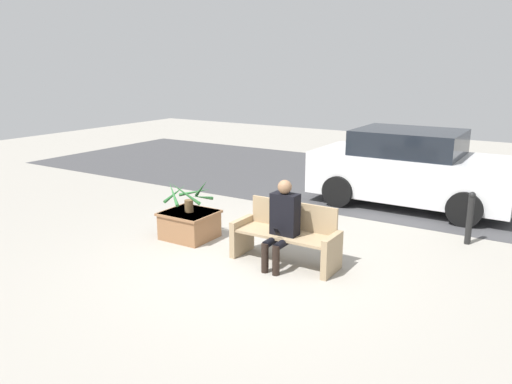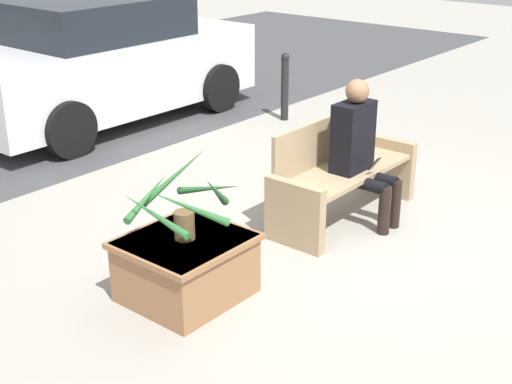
% 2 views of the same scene
% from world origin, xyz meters
% --- Properties ---
extents(ground_plane, '(30.00, 30.00, 0.00)m').
position_xyz_m(ground_plane, '(0.00, 0.00, 0.00)').
color(ground_plane, '#9E998E').
extents(road_surface, '(20.00, 6.00, 0.01)m').
position_xyz_m(road_surface, '(0.00, 5.94, 0.00)').
color(road_surface, '#424244').
rests_on(road_surface, ground_plane).
extents(bench, '(1.58, 0.56, 0.87)m').
position_xyz_m(bench, '(0.29, 0.32, 0.41)').
color(bench, tan).
rests_on(bench, ground_plane).
extents(person_seated, '(0.39, 0.56, 1.27)m').
position_xyz_m(person_seated, '(0.32, 0.15, 0.70)').
color(person_seated, black).
rests_on(person_seated, ground_plane).
extents(planter_box, '(0.84, 0.77, 0.46)m').
position_xyz_m(planter_box, '(-1.58, 0.38, 0.25)').
color(planter_box, '#936642').
rests_on(planter_box, ground_plane).
extents(potted_plant, '(0.73, 0.77, 0.57)m').
position_xyz_m(potted_plant, '(-1.59, 0.39, 0.72)').
color(potted_plant, brown).
rests_on(potted_plant, planter_box).
extents(parked_car, '(3.93, 1.98, 1.56)m').
position_xyz_m(parked_car, '(0.95, 4.39, 0.77)').
color(parked_car, silver).
rests_on(parked_car, ground_plane).
extents(bollard_post, '(0.11, 0.11, 0.87)m').
position_xyz_m(bollard_post, '(2.42, 2.56, 0.45)').
color(bollard_post, black).
rests_on(bollard_post, ground_plane).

